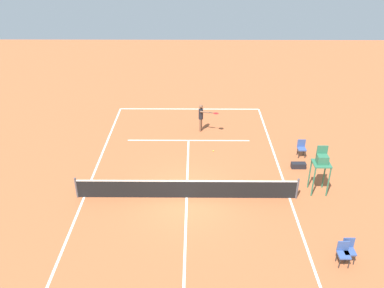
{
  "coord_description": "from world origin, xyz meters",
  "views": [
    {
      "loc": [
        -0.36,
        15.39,
        11.22
      ],
      "look_at": [
        -0.22,
        -3.82,
        0.8
      ],
      "focal_mm": 37.51,
      "sensor_mm": 36.0,
      "label": 1
    }
  ],
  "objects_px": {
    "tennis_ball": "(213,151)",
    "courtside_chair_far": "(343,252)",
    "equipment_bag": "(298,165)",
    "courtside_chair_near": "(349,249)",
    "umpire_chair": "(321,163)",
    "courtside_chair_mid": "(302,147)",
    "player_serving": "(202,115)"
  },
  "relations": [
    {
      "from": "tennis_ball",
      "to": "courtside_chair_far",
      "type": "distance_m",
      "value": 9.69
    },
    {
      "from": "equipment_bag",
      "to": "courtside_chair_far",
      "type": "bearing_deg",
      "value": 90.73
    },
    {
      "from": "courtside_chair_near",
      "to": "courtside_chair_far",
      "type": "distance_m",
      "value": 0.32
    },
    {
      "from": "courtside_chair_far",
      "to": "umpire_chair",
      "type": "bearing_deg",
      "value": -93.82
    },
    {
      "from": "umpire_chair",
      "to": "courtside_chair_near",
      "type": "xyz_separation_m",
      "value": [
        0.05,
        4.51,
        -1.07
      ]
    },
    {
      "from": "tennis_ball",
      "to": "courtside_chair_mid",
      "type": "height_order",
      "value": "courtside_chair_mid"
    },
    {
      "from": "courtside_chair_far",
      "to": "equipment_bag",
      "type": "xyz_separation_m",
      "value": [
        0.09,
        -6.83,
        -0.38
      ]
    },
    {
      "from": "courtside_chair_mid",
      "to": "courtside_chair_far",
      "type": "distance_m",
      "value": 8.11
    },
    {
      "from": "courtside_chair_far",
      "to": "courtside_chair_mid",
      "type": "bearing_deg",
      "value": -92.3
    },
    {
      "from": "umpire_chair",
      "to": "courtside_chair_far",
      "type": "bearing_deg",
      "value": 86.18
    },
    {
      "from": "courtside_chair_near",
      "to": "courtside_chair_far",
      "type": "xyz_separation_m",
      "value": [
        0.26,
        0.19,
        0.0
      ]
    },
    {
      "from": "player_serving",
      "to": "equipment_bag",
      "type": "xyz_separation_m",
      "value": [
        -5.06,
        4.34,
        -0.9
      ]
    },
    {
      "from": "tennis_ball",
      "to": "courtside_chair_near",
      "type": "bearing_deg",
      "value": 119.68
    },
    {
      "from": "courtside_chair_near",
      "to": "tennis_ball",
      "type": "bearing_deg",
      "value": -60.32
    },
    {
      "from": "umpire_chair",
      "to": "tennis_ball",
      "type": "bearing_deg",
      "value": -38.71
    },
    {
      "from": "courtside_chair_far",
      "to": "equipment_bag",
      "type": "relative_size",
      "value": 1.25
    },
    {
      "from": "equipment_bag",
      "to": "player_serving",
      "type": "bearing_deg",
      "value": -40.63
    },
    {
      "from": "umpire_chair",
      "to": "courtside_chair_mid",
      "type": "bearing_deg",
      "value": -90.21
    },
    {
      "from": "tennis_ball",
      "to": "courtside_chair_far",
      "type": "height_order",
      "value": "courtside_chair_far"
    },
    {
      "from": "player_serving",
      "to": "courtside_chair_near",
      "type": "xyz_separation_m",
      "value": [
        -5.41,
        10.99,
        -0.52
      ]
    },
    {
      "from": "courtside_chair_near",
      "to": "equipment_bag",
      "type": "distance_m",
      "value": 6.67
    },
    {
      "from": "courtside_chair_far",
      "to": "courtside_chair_near",
      "type": "bearing_deg",
      "value": -144.6
    },
    {
      "from": "courtside_chair_mid",
      "to": "equipment_bag",
      "type": "height_order",
      "value": "courtside_chair_mid"
    },
    {
      "from": "tennis_ball",
      "to": "courtside_chair_far",
      "type": "relative_size",
      "value": 0.07
    },
    {
      "from": "courtside_chair_mid",
      "to": "courtside_chair_far",
      "type": "xyz_separation_m",
      "value": [
        0.33,
        8.11,
        0.0
      ]
    },
    {
      "from": "courtside_chair_near",
      "to": "courtside_chair_mid",
      "type": "xyz_separation_m",
      "value": [
        -0.06,
        -7.92,
        0.0
      ]
    },
    {
      "from": "courtside_chair_mid",
      "to": "umpire_chair",
      "type": "bearing_deg",
      "value": 89.79
    },
    {
      "from": "courtside_chair_mid",
      "to": "courtside_chair_near",
      "type": "bearing_deg",
      "value": 89.54
    },
    {
      "from": "courtside_chair_mid",
      "to": "equipment_bag",
      "type": "relative_size",
      "value": 1.25
    },
    {
      "from": "player_serving",
      "to": "equipment_bag",
      "type": "relative_size",
      "value": 2.31
    },
    {
      "from": "equipment_bag",
      "to": "courtside_chair_mid",
      "type": "bearing_deg",
      "value": -107.98
    },
    {
      "from": "tennis_ball",
      "to": "courtside_chair_near",
      "type": "xyz_separation_m",
      "value": [
        -4.77,
        8.38,
        0.5
      ]
    }
  ]
}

